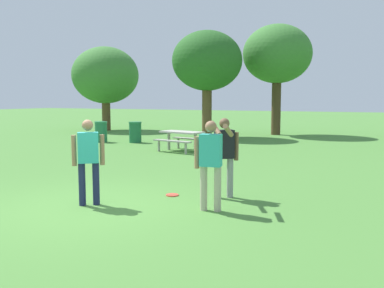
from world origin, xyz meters
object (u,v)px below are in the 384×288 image
tree_tall_left (105,76)px  tree_far_right (277,55)px  tree_broad_center (207,62)px  person_thrower (88,156)px  frisbee (172,195)px  trash_can_further_along (135,132)px  picnic_table_near (182,137)px  person_bystander (211,158)px  person_catcher (224,151)px  trash_can_beside_table (101,132)px

tree_tall_left → tree_far_right: (10.50, 1.53, 0.96)m
tree_tall_left → tree_broad_center: 7.84m
person_thrower → tree_broad_center: (-3.76, 14.01, 2.96)m
tree_broad_center → tree_far_right: size_ratio=0.91×
frisbee → trash_can_further_along: bearing=127.5°
frisbee → tree_broad_center: 14.05m
picnic_table_near → tree_tall_left: size_ratio=0.38×
tree_broad_center → tree_tall_left: bearing=168.4°
person_bystander → frisbee: bearing=148.3°
person_bystander → trash_can_further_along: size_ratio=1.71×
person_catcher → trash_can_further_along: 11.44m
person_catcher → tree_tall_left: tree_tall_left is taller
trash_can_beside_table → trash_can_further_along: same height
picnic_table_near → tree_broad_center: bearing=104.8°
person_catcher → trash_can_beside_table: size_ratio=1.71×
picnic_table_near → tree_broad_center: 6.90m
person_bystander → tree_tall_left: 20.40m
picnic_table_near → tree_tall_left: 12.16m
person_catcher → trash_can_further_along: bearing=132.5°
person_bystander → tree_tall_left: bearing=132.5°
person_catcher → picnic_table_near: (-4.32, 6.49, -0.40)m
person_bystander → trash_can_beside_table: 13.00m
person_catcher → frisbee: 1.45m
trash_can_beside_table → person_catcher: bearing=-40.4°
person_thrower → frisbee: bearing=53.0°
trash_can_further_along → tree_far_right: (4.70, 7.02, 3.92)m
trash_can_beside_table → tree_broad_center: tree_broad_center is taller
person_thrower → frisbee: person_thrower is taller
person_catcher → tree_broad_center: 13.96m
picnic_table_near → tree_far_right: bearing=81.7°
person_catcher → tree_broad_center: bearing=115.4°
tree_far_right → frisbee: bearing=-82.9°
tree_far_right → person_bystander: bearing=-79.1°
frisbee → tree_far_right: (-1.97, 15.72, 4.39)m
frisbee → trash_can_beside_table: bearing=135.1°
picnic_table_near → tree_far_right: 9.82m
tree_broad_center → frisbee: bearing=-69.2°
person_thrower → tree_far_right: bearing=93.1°
picnic_table_near → person_bystander: bearing=-59.3°
person_thrower → trash_can_further_along: bearing=119.1°
person_catcher → trash_can_beside_table: bearing=139.6°
person_bystander → trash_can_beside_table: person_bystander is taller
tree_broad_center → tree_far_right: bearing=47.6°
person_catcher → tree_far_right: tree_far_right is taller
person_thrower → tree_tall_left: tree_tall_left is taller
frisbee → tree_broad_center: bearing=110.8°
picnic_table_near → tree_far_right: tree_far_right is taller
picnic_table_near → tree_far_right: size_ratio=0.32×
person_thrower → tree_broad_center: size_ratio=0.30×
person_bystander → tree_broad_center: tree_broad_center is taller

